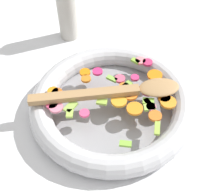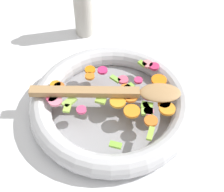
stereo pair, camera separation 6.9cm
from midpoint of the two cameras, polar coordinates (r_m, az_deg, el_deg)
name	(u,v)px [view 1 (the left image)]	position (r m, az deg, el deg)	size (l,w,h in m)	color
ground_plane	(112,110)	(0.73, -2.71, -2.78)	(4.00, 4.00, 0.00)	silver
skillet	(112,104)	(0.71, -2.77, -1.66)	(0.37, 0.37, 0.05)	gray
chopped_vegetables	(122,94)	(0.69, -1.05, 0.29)	(0.25, 0.29, 0.01)	orange
wooden_spoon	(121,91)	(0.68, -1.17, 0.74)	(0.22, 0.30, 0.01)	#A87F51
pepper_mill	(67,11)	(0.89, -10.52, 14.98)	(0.05, 0.05, 0.19)	#B2ADA3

